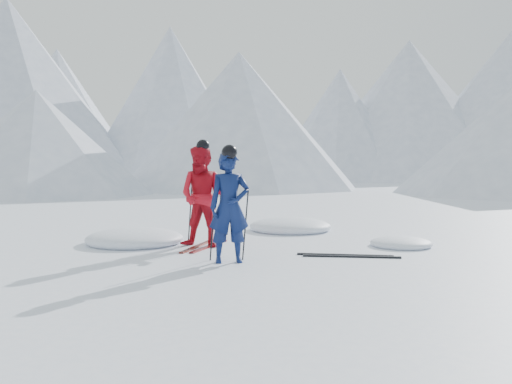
{
  "coord_description": "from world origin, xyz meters",
  "views": [
    {
      "loc": [
        -1.21,
        -9.86,
        1.64
      ],
      "look_at": [
        -1.69,
        0.5,
        1.1
      ],
      "focal_mm": 38.0,
      "sensor_mm": 36.0,
      "label": 1
    }
  ],
  "objects": [
    {
      "name": "ski_loose_a",
      "position": [
        -0.07,
        -0.22,
        0.01
      ],
      "size": [
        1.7,
        0.28,
        0.03
      ],
      "primitive_type": "cube",
      "rotation": [
        0.0,
        0.0,
        1.46
      ],
      "color": "black",
      "rests_on": "ground"
    },
    {
      "name": "skier_blue",
      "position": [
        -2.07,
        -0.95,
        0.92
      ],
      "size": [
        0.76,
        0.59,
        1.85
      ],
      "primitive_type": "imported",
      "rotation": [
        0.0,
        0.0,
        0.24
      ],
      "color": "#0C1948",
      "rests_on": "ground"
    },
    {
      "name": "ski_worn_left",
      "position": [
        -2.87,
        0.7,
        0.01
      ],
      "size": [
        0.43,
        1.68,
        0.03
      ],
      "primitive_type": "cube",
      "rotation": [
        0.0,
        0.0,
        -0.2
      ],
      "color": "black",
      "rests_on": "ground"
    },
    {
      "name": "ski_loose_b",
      "position": [
        0.03,
        -0.37,
        0.01
      ],
      "size": [
        1.7,
        0.22,
        0.03
      ],
      "primitive_type": "cube",
      "rotation": [
        0.0,
        0.0,
        1.49
      ],
      "color": "black",
      "rests_on": "ground"
    },
    {
      "name": "ground",
      "position": [
        0.0,
        0.0,
        0.0
      ],
      "size": [
        160.0,
        160.0,
        0.0
      ],
      "primitive_type": "plane",
      "color": "white",
      "rests_on": "ground"
    },
    {
      "name": "pole_red_left",
      "position": [
        -3.05,
        0.95,
        0.67
      ],
      "size": [
        0.13,
        0.1,
        1.34
      ],
      "primitive_type": "cylinder",
      "rotation": [
        0.06,
        0.08,
        0.0
      ],
      "color": "black",
      "rests_on": "ground"
    },
    {
      "name": "ski_worn_right",
      "position": [
        -2.63,
        0.7,
        0.01
      ],
      "size": [
        0.55,
        1.66,
        0.03
      ],
      "primitive_type": "cube",
      "rotation": [
        0.0,
        0.0,
        -0.27
      ],
      "color": "black",
      "rests_on": "ground"
    },
    {
      "name": "pole_blue_left",
      "position": [
        -2.37,
        -0.8,
        0.62
      ],
      "size": [
        0.12,
        0.09,
        1.23
      ],
      "primitive_type": "cylinder",
      "rotation": [
        0.05,
        0.08,
        0.0
      ],
      "color": "black",
      "rests_on": "ground"
    },
    {
      "name": "snow_lumps",
      "position": [
        -1.85,
        1.91,
        0.0
      ],
      "size": [
        9.63,
        6.43,
        0.44
      ],
      "color": "white",
      "rests_on": "ground"
    },
    {
      "name": "pole_red_right",
      "position": [
        -2.45,
        0.85,
        0.67
      ],
      "size": [
        0.13,
        0.09,
        1.34
      ],
      "primitive_type": "cylinder",
      "rotation": [
        -0.05,
        0.08,
        0.0
      ],
      "color": "black",
      "rests_on": "ground"
    },
    {
      "name": "mountain_range",
      "position": [
        5.71,
        35.31,
        6.72
      ],
      "size": [
        106.15,
        62.94,
        15.53
      ],
      "color": "#B2BCD1",
      "rests_on": "ground"
    },
    {
      "name": "skier_red",
      "position": [
        -2.75,
        0.7,
        1.0
      ],
      "size": [
        1.13,
        0.97,
        2.01
      ],
      "primitive_type": "imported",
      "rotation": [
        0.0,
        0.0,
        -0.24
      ],
      "color": "red",
      "rests_on": "ground"
    },
    {
      "name": "pole_blue_right",
      "position": [
        -1.82,
        -0.7,
        0.62
      ],
      "size": [
        0.12,
        0.07,
        1.23
      ],
      "primitive_type": "cylinder",
      "rotation": [
        -0.04,
        0.08,
        0.0
      ],
      "color": "black",
      "rests_on": "ground"
    }
  ]
}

